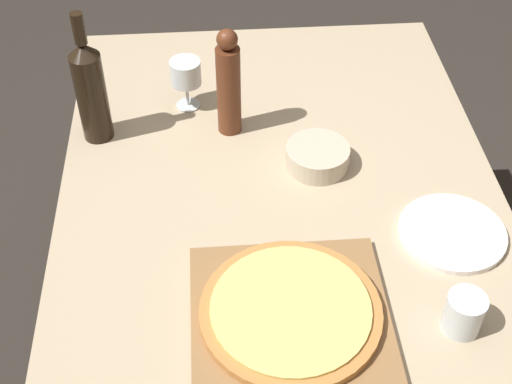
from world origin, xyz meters
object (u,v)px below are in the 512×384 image
object	(u,v)px
wine_bottle	(90,89)
pizza	(291,311)
pepper_mill	(229,84)
wine_glass	(186,74)
small_bowl	(317,157)

from	to	relation	value
wine_bottle	pizza	bearing A→B (deg)	-55.29
pizza	pepper_mill	bearing A→B (deg)	98.24
pepper_mill	wine_glass	world-z (taller)	pepper_mill
pepper_mill	small_bowl	distance (m)	0.27
small_bowl	wine_glass	bearing A→B (deg)	139.73
wine_bottle	pepper_mill	size ratio (longest dim) A/B	1.20
pizza	wine_bottle	distance (m)	0.72
wine_bottle	pepper_mill	world-z (taller)	wine_bottle
pizza	pepper_mill	size ratio (longest dim) A/B	1.23
small_bowl	pepper_mill	bearing A→B (deg)	142.54
wine_glass	pepper_mill	bearing A→B (deg)	-45.04
pepper_mill	pizza	bearing A→B (deg)	-81.76
wine_bottle	small_bowl	xyz separation A→B (m)	(0.52, -0.15, -0.11)
wine_glass	small_bowl	size ratio (longest dim) A/B	0.91
pizza	wine_bottle	size ratio (longest dim) A/B	1.03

